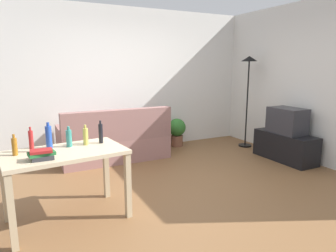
{
  "coord_description": "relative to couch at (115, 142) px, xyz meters",
  "views": [
    {
      "loc": [
        -1.84,
        -3.39,
        1.62
      ],
      "look_at": [
        0.1,
        0.5,
        0.75
      ],
      "focal_mm": 32.13,
      "sensor_mm": 36.0,
      "label": 1
    }
  ],
  "objects": [
    {
      "name": "book_stack",
      "position": [
        -1.29,
        -2.03,
        0.5
      ],
      "size": [
        0.25,
        0.18,
        0.1
      ],
      "color": "#333338",
      "rests_on": "desk"
    },
    {
      "name": "wall_right",
      "position": [
        3.0,
        -1.59,
        1.04
      ],
      "size": [
        0.1,
        4.4,
        2.7
      ],
      "primitive_type": "cube",
      "color": "silver",
      "rests_on": "ground_plane"
    },
    {
      "name": "tv_stand",
      "position": [
        2.65,
        -1.36,
        -0.07
      ],
      "size": [
        0.44,
        1.1,
        0.48
      ],
      "rotation": [
        0.0,
        0.0,
        1.57
      ],
      "color": "black",
      "rests_on": "ground_plane"
    },
    {
      "name": "desk",
      "position": [
        -1.07,
        -1.83,
        0.34
      ],
      "size": [
        1.27,
        0.83,
        0.76
      ],
      "rotation": [
        0.0,
        0.0,
        0.12
      ],
      "color": "#C6B28E",
      "rests_on": "ground_plane"
    },
    {
      "name": "ground_plane",
      "position": [
        0.4,
        -1.59,
        -0.32
      ],
      "size": [
        5.2,
        4.4,
        0.02
      ],
      "primitive_type": "cube",
      "color": "brown"
    },
    {
      "name": "tv",
      "position": [
        2.65,
        -1.36,
        0.39
      ],
      "size": [
        0.41,
        0.6,
        0.44
      ],
      "rotation": [
        0.0,
        0.0,
        1.57
      ],
      "color": "#2D2D33",
      "rests_on": "tv_stand"
    },
    {
      "name": "potted_plant",
      "position": [
        1.4,
        0.31,
        0.02
      ],
      "size": [
        0.36,
        0.36,
        0.57
      ],
      "color": "brown",
      "rests_on": "ground_plane"
    },
    {
      "name": "couch",
      "position": [
        0.0,
        0.0,
        0.0
      ],
      "size": [
        1.84,
        0.84,
        0.92
      ],
      "rotation": [
        0.0,
        0.0,
        3.14
      ],
      "color": "#996B66",
      "rests_on": "ground_plane"
    },
    {
      "name": "bottle_squat",
      "position": [
        -0.82,
        -1.68,
        0.55
      ],
      "size": [
        0.06,
        0.06,
        0.23
      ],
      "color": "#BCB24C",
      "rests_on": "desk"
    },
    {
      "name": "wall_rear",
      "position": [
        0.4,
        0.61,
        1.04
      ],
      "size": [
        5.2,
        0.1,
        2.7
      ],
      "primitive_type": "cube",
      "color": "silver",
      "rests_on": "ground_plane"
    },
    {
      "name": "bottle_blue",
      "position": [
        -1.19,
        -1.64,
        0.58
      ],
      "size": [
        0.06,
        0.06,
        0.28
      ],
      "color": "#2347A3",
      "rests_on": "desk"
    },
    {
      "name": "torchiere_lamp",
      "position": [
        2.65,
        -0.33,
        1.11
      ],
      "size": [
        0.32,
        0.32,
        1.81
      ],
      "color": "black",
      "rests_on": "ground_plane"
    },
    {
      "name": "bottle_red",
      "position": [
        -1.37,
        -1.71,
        0.57
      ],
      "size": [
        0.04,
        0.04,
        0.26
      ],
      "color": "#AD2323",
      "rests_on": "desk"
    },
    {
      "name": "bottle_tall",
      "position": [
        -0.99,
        -1.68,
        0.55
      ],
      "size": [
        0.06,
        0.06,
        0.22
      ],
      "color": "teal",
      "rests_on": "desk"
    },
    {
      "name": "bottle_dark",
      "position": [
        -0.65,
        -1.67,
        0.57
      ],
      "size": [
        0.05,
        0.05,
        0.26
      ],
      "color": "black",
      "rests_on": "desk"
    },
    {
      "name": "bottle_amber",
      "position": [
        -1.52,
        -1.77,
        0.54
      ],
      "size": [
        0.05,
        0.05,
        0.21
      ],
      "color": "#9E6019",
      "rests_on": "desk"
    }
  ]
}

